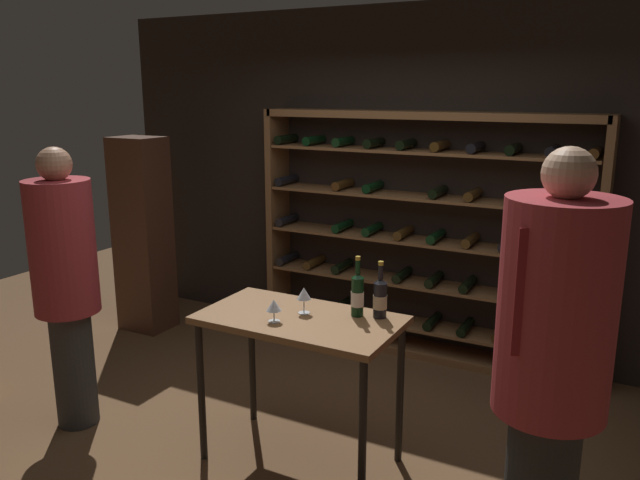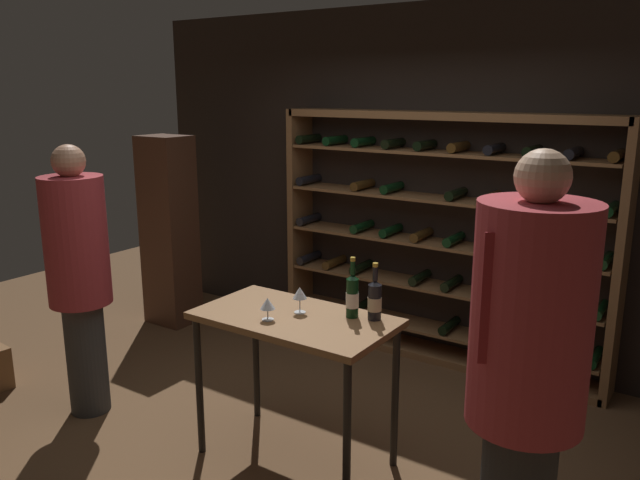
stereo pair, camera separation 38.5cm
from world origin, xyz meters
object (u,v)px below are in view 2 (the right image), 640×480
(person_guest_plum_blouse, at_px, (79,269))
(person_guest_khaki, at_px, (527,368))
(wine_rack, at_px, (440,239))
(wine_glass_stemmed_center, at_px, (300,294))
(display_cabinet, at_px, (169,231))
(wine_bottle_gold_foil, at_px, (375,300))
(wine_bottle_amber_reserve, at_px, (353,295))
(tasting_table, at_px, (295,333))
(wine_glass_stemmed_left, at_px, (268,304))

(person_guest_plum_blouse, height_order, person_guest_khaki, person_guest_khaki)
(wine_rack, xyz_separation_m, wine_glass_stemmed_center, (-0.09, -1.81, 0.02))
(display_cabinet, relative_size, wine_bottle_gold_foil, 5.35)
(wine_glass_stemmed_center, bearing_deg, person_guest_khaki, -15.51)
(person_guest_khaki, xyz_separation_m, wine_glass_stemmed_center, (-1.43, 0.40, -0.06))
(wine_rack, distance_m, wine_bottle_amber_reserve, 1.71)
(person_guest_plum_blouse, height_order, display_cabinet, person_guest_plum_blouse)
(person_guest_khaki, bearing_deg, tasting_table, 140.49)
(wine_bottle_amber_reserve, relative_size, wine_glass_stemmed_center, 2.25)
(person_guest_plum_blouse, distance_m, display_cabinet, 1.77)
(display_cabinet, bearing_deg, person_guest_khaki, -22.48)
(person_guest_khaki, bearing_deg, wine_bottle_gold_foil, 125.46)
(wine_rack, distance_m, tasting_table, 1.88)
(tasting_table, relative_size, wine_bottle_gold_foil, 3.46)
(wine_rack, relative_size, wine_glass_stemmed_left, 21.29)
(wine_bottle_gold_foil, bearing_deg, person_guest_khaki, -28.33)
(person_guest_khaki, bearing_deg, person_guest_plum_blouse, 153.57)
(wine_rack, bearing_deg, display_cabinet, -165.51)
(person_guest_plum_blouse, relative_size, wine_bottle_gold_foil, 5.57)
(wine_glass_stemmed_left, distance_m, wine_glass_stemmed_center, 0.22)
(wine_bottle_gold_foil, relative_size, wine_glass_stemmed_left, 2.54)
(wine_rack, bearing_deg, wine_bottle_amber_reserve, -83.17)
(wine_rack, bearing_deg, person_guest_khaki, -58.68)
(wine_rack, relative_size, tasting_table, 2.42)
(wine_rack, xyz_separation_m, wine_bottle_gold_foil, (0.33, -1.66, 0.02))
(wine_glass_stemmed_center, bearing_deg, display_cabinet, 153.60)
(wine_bottle_amber_reserve, xyz_separation_m, wine_glass_stemmed_center, (-0.29, -0.11, -0.01))
(tasting_table, relative_size, wine_glass_stemmed_left, 8.80)
(wine_bottle_gold_foil, relative_size, wine_bottle_amber_reserve, 0.94)
(person_guest_khaki, distance_m, wine_glass_stemmed_left, 1.53)
(wine_bottle_gold_foil, distance_m, wine_glass_stemmed_left, 0.61)
(person_guest_plum_blouse, xyz_separation_m, wine_bottle_amber_reserve, (1.83, 0.50, 0.02))
(tasting_table, relative_size, wine_glass_stemmed_center, 7.31)
(wine_bottle_gold_foil, xyz_separation_m, wine_glass_stemmed_left, (-0.50, -0.35, -0.02))
(tasting_table, xyz_separation_m, person_guest_khaki, (1.42, -0.34, 0.28))
(tasting_table, relative_size, wine_bottle_amber_reserve, 3.24)
(tasting_table, relative_size, person_guest_plum_blouse, 0.62)
(tasting_table, bearing_deg, wine_glass_stemmed_center, 94.95)
(tasting_table, bearing_deg, wine_glass_stemmed_left, -122.00)
(person_guest_plum_blouse, distance_m, wine_glass_stemmed_center, 1.59)
(display_cabinet, distance_m, wine_bottle_amber_reserve, 2.86)
(wine_glass_stemmed_left, bearing_deg, wine_bottle_amber_reserve, 40.03)
(tasting_table, relative_size, person_guest_khaki, 0.58)
(person_guest_plum_blouse, bearing_deg, person_guest_khaki, -118.44)
(tasting_table, height_order, wine_bottle_amber_reserve, wine_bottle_amber_reserve)
(display_cabinet, xyz_separation_m, wine_glass_stemmed_center, (2.36, -1.17, 0.15))
(wine_rack, height_order, wine_glass_stemmed_left, wine_rack)
(wine_rack, distance_m, person_guest_khaki, 2.58)
(display_cabinet, xyz_separation_m, wine_bottle_amber_reserve, (2.65, -1.06, 0.16))
(tasting_table, xyz_separation_m, wine_bottle_gold_foil, (0.41, 0.21, 0.23))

